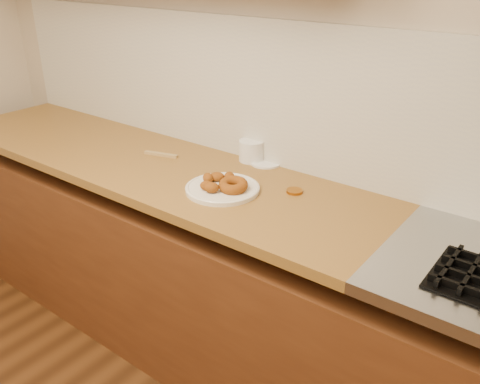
# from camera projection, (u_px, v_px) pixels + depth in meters

# --- Properties ---
(wall_back) EXTENTS (4.00, 0.02, 2.70)m
(wall_back) POSITION_uv_depth(u_px,v_px,m) (311.00, 62.00, 1.94)
(wall_back) COLOR beige
(wall_back) RESTS_ON ground
(base_cabinet) EXTENTS (3.60, 0.60, 0.77)m
(base_cabinet) POSITION_uv_depth(u_px,v_px,m) (260.00, 307.00, 2.12)
(base_cabinet) COLOR #572D14
(base_cabinet) RESTS_ON floor
(butcher_block) EXTENTS (2.30, 0.62, 0.04)m
(butcher_block) POSITION_uv_depth(u_px,v_px,m) (143.00, 162.00, 2.27)
(butcher_block) COLOR brown
(butcher_block) RESTS_ON base_cabinet
(backsplash) EXTENTS (3.60, 0.02, 0.60)m
(backsplash) POSITION_uv_depth(u_px,v_px,m) (307.00, 102.00, 1.99)
(backsplash) COLOR #BBB7AA
(backsplash) RESTS_ON wall_back
(donut_plate) EXTENTS (0.29, 0.29, 0.02)m
(donut_plate) POSITION_uv_depth(u_px,v_px,m) (222.00, 189.00, 1.95)
(donut_plate) COLOR silver
(donut_plate) RESTS_ON butcher_block
(ring_donut) EXTENTS (0.16, 0.16, 0.05)m
(ring_donut) POSITION_uv_depth(u_px,v_px,m) (233.00, 185.00, 1.91)
(ring_donut) COLOR brown
(ring_donut) RESTS_ON donut_plate
(fried_dough_chunks) EXTENTS (0.14, 0.20, 0.04)m
(fried_dough_chunks) POSITION_uv_depth(u_px,v_px,m) (214.00, 181.00, 1.95)
(fried_dough_chunks) COLOR brown
(fried_dough_chunks) RESTS_ON donut_plate
(plastic_tub) EXTENTS (0.12, 0.12, 0.09)m
(plastic_tub) POSITION_uv_depth(u_px,v_px,m) (251.00, 151.00, 2.22)
(plastic_tub) COLOR silver
(plastic_tub) RESTS_ON butcher_block
(tub_lid) EXTENTS (0.15, 0.15, 0.01)m
(tub_lid) POSITION_uv_depth(u_px,v_px,m) (266.00, 163.00, 2.20)
(tub_lid) COLOR white
(tub_lid) RESTS_ON butcher_block
(brass_jar_lid) EXTENTS (0.08, 0.08, 0.01)m
(brass_jar_lid) POSITION_uv_depth(u_px,v_px,m) (294.00, 191.00, 1.93)
(brass_jar_lid) COLOR #9F5D17
(brass_jar_lid) RESTS_ON butcher_block
(wooden_utensil) EXTENTS (0.16, 0.06, 0.01)m
(wooden_utensil) POSITION_uv_depth(u_px,v_px,m) (161.00, 154.00, 2.29)
(wooden_utensil) COLOR #A1814C
(wooden_utensil) RESTS_ON butcher_block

